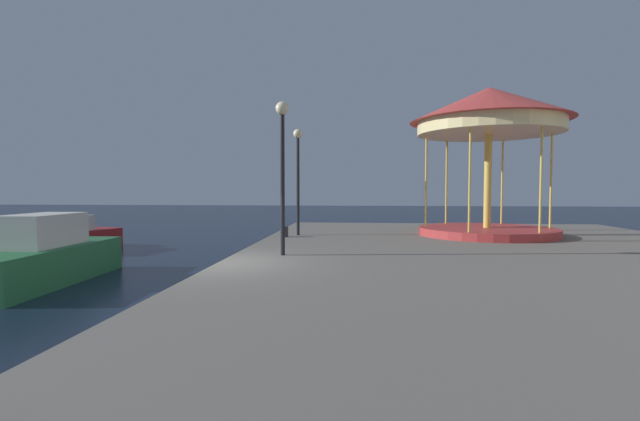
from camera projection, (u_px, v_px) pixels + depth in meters
The scene contains 8 objects.
ground_plane at pixel (219, 294), 10.82m from camera, with size 120.00×120.00×0.00m, color black.
quay_dock at pixel (548, 285), 10.09m from camera, with size 15.62×26.38×0.80m, color slate.
motorboat_green at pixel (43, 257), 12.05m from camera, with size 2.02×5.17×1.92m.
motorboat_red at pixel (56, 239), 17.88m from camera, with size 2.98×5.73×1.50m.
carousel at pixel (489, 125), 16.97m from camera, with size 6.03×6.03×5.74m.
lamp_post_near_edge at pixel (282, 150), 11.83m from camera, with size 0.36×0.36×4.15m.
lamp_post_mid_promenade at pixel (298, 162), 17.11m from camera, with size 0.36×0.36×4.15m.
bollard_center at pixel (285, 232), 16.55m from camera, with size 0.24×0.24×0.40m, color #2D2D33.
Camera 1 is at (3.47, -10.43, 2.59)m, focal length 24.61 mm.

